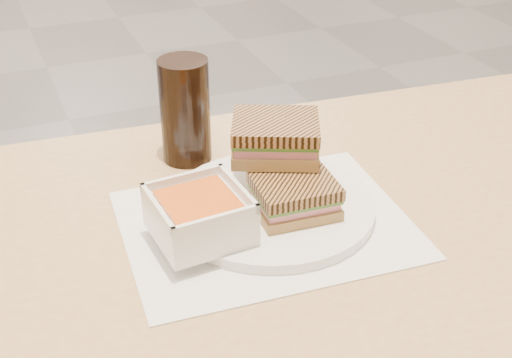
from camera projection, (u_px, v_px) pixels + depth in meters
name	position (u px, v px, depth m)	size (l,w,h in m)	color
main_table	(302.00, 280.00, 1.04)	(1.25, 0.79, 0.75)	tan
tray_liner	(266.00, 224.00, 0.97)	(0.40, 0.32, 0.00)	white
plate	(271.00, 206.00, 0.99)	(0.29, 0.29, 0.02)	white
soup_bowl	(200.00, 217.00, 0.91)	(0.12, 0.12, 0.06)	white
panini_lower	(295.00, 197.00, 0.95)	(0.11, 0.10, 0.05)	#A7834D
panini_upper	(275.00, 137.00, 0.99)	(0.15, 0.14, 0.05)	#A7834D
cola_glass	(185.00, 111.00, 1.09)	(0.08, 0.08, 0.17)	black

